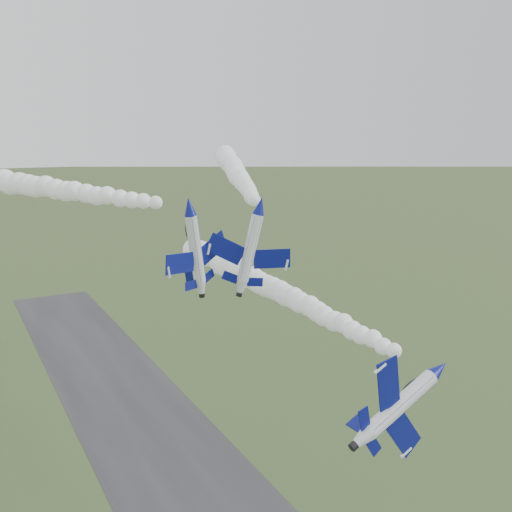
# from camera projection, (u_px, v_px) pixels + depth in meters

# --- Properties ---
(runway) EXTENTS (24.00, 260.00, 0.04)m
(runway) POSITION_uv_depth(u_px,v_px,m) (199.00, 503.00, 86.50)
(runway) COLOR #2D2D2F
(runway) RESTS_ON ground
(jet_lead) EXTENTS (5.00, 14.46, 11.01)m
(jet_lead) POSITION_uv_depth(u_px,v_px,m) (440.00, 370.00, 59.76)
(jet_lead) COLOR white
(smoke_trail_jet_lead) EXTENTS (8.92, 57.42, 4.45)m
(smoke_trail_jet_lead) POSITION_uv_depth(u_px,v_px,m) (270.00, 287.00, 86.79)
(smoke_trail_jet_lead) COLOR white
(jet_pair_left) EXTENTS (11.13, 12.89, 3.65)m
(jet_pair_left) POSITION_uv_depth(u_px,v_px,m) (190.00, 206.00, 71.07)
(jet_pair_left) COLOR white
(smoke_trail_jet_pair_left) EXTENTS (33.63, 67.59, 4.87)m
(smoke_trail_jet_pair_left) POSITION_uv_depth(u_px,v_px,m) (15.00, 183.00, 94.10)
(smoke_trail_jet_pair_left) COLOR white
(jet_pair_right) EXTENTS (11.21, 13.25, 4.04)m
(jet_pair_right) POSITION_uv_depth(u_px,v_px,m) (260.00, 206.00, 74.25)
(jet_pair_right) COLOR white
(smoke_trail_jet_pair_right) EXTENTS (31.21, 70.75, 4.84)m
(smoke_trail_jet_pair_right) POSITION_uv_depth(u_px,v_px,m) (235.00, 170.00, 113.31)
(smoke_trail_jet_pair_right) COLOR white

